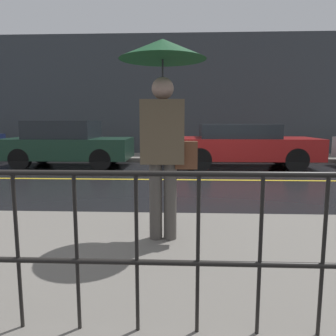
# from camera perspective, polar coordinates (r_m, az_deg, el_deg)

# --- Properties ---
(ground_plane) EXTENTS (80.00, 80.00, 0.00)m
(ground_plane) POSITION_cam_1_polar(r_m,az_deg,el_deg) (8.29, 9.68, -2.09)
(ground_plane) COLOR black
(sidewalk_near) EXTENTS (28.00, 2.95, 0.14)m
(sidewalk_near) POSITION_cam_1_polar(r_m,az_deg,el_deg) (3.58, 19.86, -15.18)
(sidewalk_near) COLOR slate
(sidewalk_near) RESTS_ON ground_plane
(sidewalk_far) EXTENTS (28.00, 2.06, 0.14)m
(sidewalk_far) POSITION_cam_1_polar(r_m,az_deg,el_deg) (12.74, 7.19, 1.84)
(sidewalk_far) COLOR slate
(sidewalk_far) RESTS_ON ground_plane
(lane_marking) EXTENTS (25.20, 0.12, 0.01)m
(lane_marking) POSITION_cam_1_polar(r_m,az_deg,el_deg) (8.29, 9.68, -2.06)
(lane_marking) COLOR gold
(lane_marking) RESTS_ON ground_plane
(building_storefront) EXTENTS (28.00, 0.30, 4.95)m
(building_storefront) POSITION_cam_1_polar(r_m,az_deg,el_deg) (13.87, 6.97, 12.31)
(building_storefront) COLOR #383D42
(building_storefront) RESTS_ON ground_plane
(pedestrian) EXTENTS (0.92, 0.92, 2.17)m
(pedestrian) POSITION_cam_1_polar(r_m,az_deg,el_deg) (3.57, -0.82, 12.76)
(pedestrian) COLOR #4C4742
(pedestrian) RESTS_ON sidewalk_near
(car_dark_green) EXTENTS (3.94, 1.83, 1.47)m
(car_dark_green) POSITION_cam_1_polar(r_m,az_deg,el_deg) (11.00, -17.12, 4.10)
(car_dark_green) COLOR #193828
(car_dark_green) RESTS_ON ground_plane
(car_red) EXTENTS (4.47, 1.91, 1.36)m
(car_red) POSITION_cam_1_polar(r_m,az_deg,el_deg) (10.53, 12.70, 3.96)
(car_red) COLOR maroon
(car_red) RESTS_ON ground_plane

